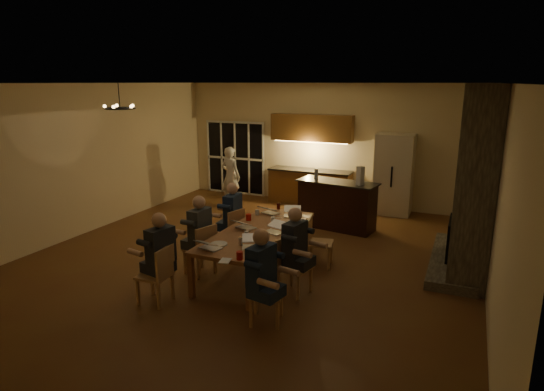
{
  "coord_description": "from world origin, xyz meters",
  "views": [
    {
      "loc": [
        3.56,
        -7.15,
        3.22
      ],
      "look_at": [
        0.29,
        0.3,
        1.18
      ],
      "focal_mm": 30.0,
      "sensor_mm": 36.0,
      "label": 1
    }
  ],
  "objects_px": {
    "person_left_mid": "(200,235)",
    "mug_mid": "(273,220)",
    "mug_front": "(247,234)",
    "can_silver": "(241,242)",
    "laptop_c": "(246,222)",
    "person_right_mid": "(295,251)",
    "chair_right_near": "(267,292)",
    "redcup_far": "(296,208)",
    "laptop_a": "(210,241)",
    "laptop_f": "(292,211)",
    "dining_table": "(258,251)",
    "can_cola": "(278,206)",
    "chair_right_mid": "(295,267)",
    "person_left_far": "(233,218)",
    "bar_blender": "(360,176)",
    "redcup_mid": "(249,217)",
    "chair_right_far": "(320,242)",
    "mug_back": "(257,212)",
    "person_left_near": "(161,257)",
    "chair_left_mid": "(199,249)",
    "laptop_d": "(274,226)",
    "bar_bottle": "(316,174)",
    "chair_left_far": "(229,231)",
    "person_right_near": "(261,278)",
    "chair_left_near": "(154,274)",
    "plate_left": "(219,244)",
    "plate_far": "(295,222)",
    "plate_near": "(263,243)",
    "can_right": "(284,225)",
    "standing_person": "(231,176)",
    "laptop_e": "(271,208)",
    "redcup_near": "(240,256)"
  },
  "relations": [
    {
      "from": "person_left_mid",
      "to": "mug_mid",
      "type": "relative_size",
      "value": 13.8
    },
    {
      "from": "mug_front",
      "to": "can_silver",
      "type": "xyz_separation_m",
      "value": [
        0.09,
        -0.39,
        0.01
      ]
    },
    {
      "from": "laptop_c",
      "to": "mug_front",
      "type": "distance_m",
      "value": 0.48
    },
    {
      "from": "person_right_mid",
      "to": "can_silver",
      "type": "bearing_deg",
      "value": 119.37
    },
    {
      "from": "chair_right_near",
      "to": "mug_front",
      "type": "xyz_separation_m",
      "value": [
        -0.87,
        1.14,
        0.36
      ]
    },
    {
      "from": "laptop_c",
      "to": "redcup_far",
      "type": "relative_size",
      "value": 2.67
    },
    {
      "from": "laptop_a",
      "to": "person_left_mid",
      "type": "bearing_deg",
      "value": -34.06
    },
    {
      "from": "laptop_a",
      "to": "laptop_f",
      "type": "relative_size",
      "value": 1.0
    },
    {
      "from": "redcup_far",
      "to": "dining_table",
      "type": "bearing_deg",
      "value": -97.68
    },
    {
      "from": "laptop_f",
      "to": "can_cola",
      "type": "relative_size",
      "value": 2.67
    },
    {
      "from": "chair_right_mid",
      "to": "can_silver",
      "type": "distance_m",
      "value": 0.93
    },
    {
      "from": "person_left_far",
      "to": "bar_blender",
      "type": "distance_m",
      "value": 2.92
    },
    {
      "from": "mug_front",
      "to": "redcup_mid",
      "type": "bearing_deg",
      "value": 114.5
    },
    {
      "from": "chair_right_far",
      "to": "can_cola",
      "type": "height_order",
      "value": "chair_right_far"
    },
    {
      "from": "mug_back",
      "to": "person_left_near",
      "type": "bearing_deg",
      "value": -100.26
    },
    {
      "from": "chair_right_near",
      "to": "chair_right_far",
      "type": "relative_size",
      "value": 1.0
    },
    {
      "from": "chair_left_mid",
      "to": "laptop_d",
      "type": "distance_m",
      "value": 1.34
    },
    {
      "from": "bar_bottle",
      "to": "chair_left_far",
      "type": "bearing_deg",
      "value": -111.3
    },
    {
      "from": "mug_back",
      "to": "person_right_near",
      "type": "bearing_deg",
      "value": -63.39
    },
    {
      "from": "chair_left_near",
      "to": "chair_right_near",
      "type": "xyz_separation_m",
      "value": [
        1.76,
        0.14,
        0.0
      ]
    },
    {
      "from": "laptop_f",
      "to": "plate_left",
      "type": "height_order",
      "value": "laptop_f"
    },
    {
      "from": "chair_left_mid",
      "to": "plate_far",
      "type": "bearing_deg",
      "value": 151.48
    },
    {
      "from": "laptop_d",
      "to": "mug_back",
      "type": "relative_size",
      "value": 3.2
    },
    {
      "from": "chair_right_mid",
      "to": "bar_blender",
      "type": "distance_m",
      "value": 3.4
    },
    {
      "from": "chair_right_far",
      "to": "bar_blender",
      "type": "height_order",
      "value": "bar_blender"
    },
    {
      "from": "person_left_mid",
      "to": "plate_near",
      "type": "relative_size",
      "value": 6.21
    },
    {
      "from": "mug_back",
      "to": "plate_left",
      "type": "xyz_separation_m",
      "value": [
        0.15,
        -1.72,
        -0.04
      ]
    },
    {
      "from": "person_right_mid",
      "to": "can_right",
      "type": "distance_m",
      "value": 0.93
    },
    {
      "from": "person_right_mid",
      "to": "mug_mid",
      "type": "height_order",
      "value": "person_right_mid"
    },
    {
      "from": "laptop_a",
      "to": "can_silver",
      "type": "bearing_deg",
      "value": -126.54
    },
    {
      "from": "standing_person",
      "to": "chair_left_mid",
      "type": "bearing_deg",
      "value": 121.71
    },
    {
      "from": "person_right_near",
      "to": "standing_person",
      "type": "relative_size",
      "value": 0.87
    },
    {
      "from": "redcup_far",
      "to": "laptop_c",
      "type": "bearing_deg",
      "value": -107.8
    },
    {
      "from": "mug_mid",
      "to": "dining_table",
      "type": "bearing_deg",
      "value": -96.65
    },
    {
      "from": "chair_left_near",
      "to": "chair_left_far",
      "type": "height_order",
      "value": "same"
    },
    {
      "from": "person_left_far",
      "to": "can_silver",
      "type": "distance_m",
      "value": 1.69
    },
    {
      "from": "laptop_f",
      "to": "plate_far",
      "type": "xyz_separation_m",
      "value": [
        0.18,
        -0.33,
        -0.1
      ]
    },
    {
      "from": "laptop_c",
      "to": "can_silver",
      "type": "xyz_separation_m",
      "value": [
        0.32,
        -0.8,
        -0.05
      ]
    },
    {
      "from": "person_right_near",
      "to": "can_silver",
      "type": "distance_m",
      "value": 1.16
    },
    {
      "from": "chair_left_mid",
      "to": "can_cola",
      "type": "xyz_separation_m",
      "value": [
        0.67,
        1.88,
        0.37
      ]
    },
    {
      "from": "chair_left_near",
      "to": "person_left_far",
      "type": "distance_m",
      "value": 2.32
    },
    {
      "from": "chair_left_near",
      "to": "laptop_e",
      "type": "distance_m",
      "value": 2.81
    },
    {
      "from": "person_left_mid",
      "to": "chair_left_mid",
      "type": "bearing_deg",
      "value": -8.94
    },
    {
      "from": "laptop_d",
      "to": "laptop_f",
      "type": "distance_m",
      "value": 1.02
    },
    {
      "from": "can_silver",
      "to": "plate_far",
      "type": "xyz_separation_m",
      "value": [
        0.35,
        1.46,
        -0.05
      ]
    },
    {
      "from": "person_left_near",
      "to": "redcup_near",
      "type": "xyz_separation_m",
      "value": [
        1.17,
        0.27,
        0.12
      ]
    },
    {
      "from": "chair_right_far",
      "to": "chair_left_near",
      "type": "bearing_deg",
      "value": 131.97
    },
    {
      "from": "person_left_far",
      "to": "can_right",
      "type": "bearing_deg",
      "value": 69.23
    },
    {
      "from": "mug_back",
      "to": "redcup_near",
      "type": "xyz_separation_m",
      "value": [
        0.74,
        -2.13,
        0.01
      ]
    },
    {
      "from": "redcup_mid",
      "to": "plate_left",
      "type": "bearing_deg",
      "value": -83.79
    }
  ]
}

